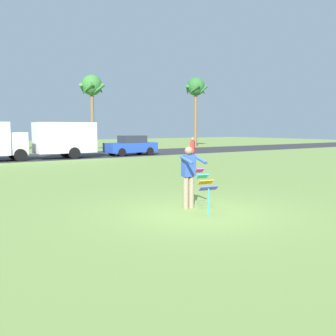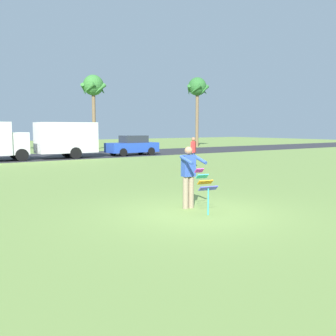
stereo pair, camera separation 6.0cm
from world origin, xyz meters
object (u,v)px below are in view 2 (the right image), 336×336
(palm_tree_centre_far, at_px, (93,88))
(person_walker_near, at_px, (193,152))
(parked_truck_white_box, at_px, (55,139))
(palm_tree_far_left, at_px, (197,89))
(person_kite_flyer, at_px, (189,175))
(parked_car_blue, at_px, (132,146))
(kite_held, at_px, (205,184))

(palm_tree_centre_far, relative_size, person_walker_near, 4.39)
(parked_truck_white_box, relative_size, person_walker_near, 3.91)
(palm_tree_far_left, bearing_deg, person_kite_flyer, -129.22)
(parked_truck_white_box, bearing_deg, person_kite_flyer, -98.15)
(parked_car_blue, distance_m, palm_tree_centre_far, 11.50)
(parked_truck_white_box, height_order, parked_car_blue, parked_truck_white_box)
(kite_held, height_order, parked_car_blue, parked_car_blue)
(palm_tree_far_left, bearing_deg, kite_held, -128.52)
(person_kite_flyer, distance_m, palm_tree_far_left, 35.83)
(person_kite_flyer, xyz_separation_m, person_walker_near, (6.69, 8.26, -0.02))
(parked_car_blue, height_order, palm_tree_far_left, palm_tree_far_left)
(person_kite_flyer, xyz_separation_m, parked_car_blue, (9.15, 19.31, -0.18))
(person_kite_flyer, height_order, parked_truck_white_box, parked_truck_white_box)
(person_walker_near, bearing_deg, person_kite_flyer, -129.03)
(kite_held, bearing_deg, parked_car_blue, 65.36)
(kite_held, bearing_deg, palm_tree_centre_far, 70.99)
(kite_held, relative_size, parked_car_blue, 0.28)
(parked_car_blue, height_order, palm_tree_centre_far, palm_tree_centre_far)
(person_kite_flyer, relative_size, parked_car_blue, 0.41)
(person_kite_flyer, distance_m, parked_car_blue, 21.37)
(palm_tree_centre_far, bearing_deg, palm_tree_far_left, -9.19)
(person_kite_flyer, height_order, palm_tree_centre_far, palm_tree_centre_far)
(person_kite_flyer, xyz_separation_m, kite_held, (-0.08, -0.80, -0.16))
(parked_truck_white_box, relative_size, palm_tree_far_left, 0.85)
(palm_tree_centre_far, bearing_deg, parked_truck_white_box, -126.91)
(palm_tree_far_left, xyz_separation_m, person_walker_near, (-15.68, -19.15, -5.69))
(person_kite_flyer, relative_size, palm_tree_far_left, 0.22)
(parked_truck_white_box, bearing_deg, palm_tree_centre_far, 53.09)
(parked_truck_white_box, distance_m, palm_tree_centre_far, 13.47)
(palm_tree_centre_far, bearing_deg, person_walker_near, -99.73)
(kite_held, relative_size, palm_tree_centre_far, 0.15)
(kite_held, distance_m, palm_tree_centre_far, 32.37)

